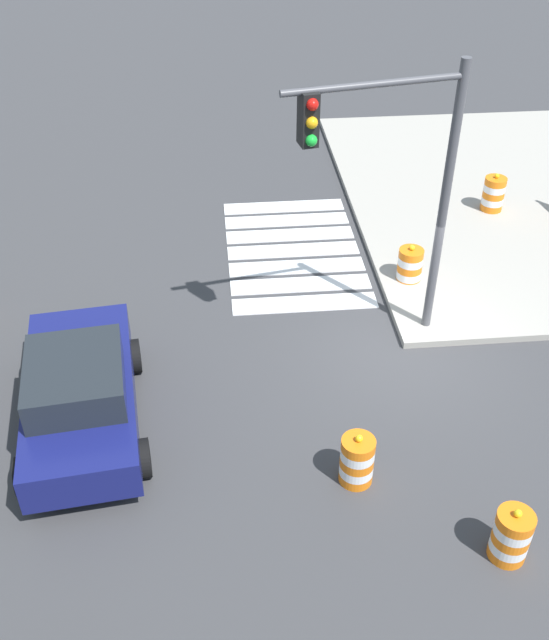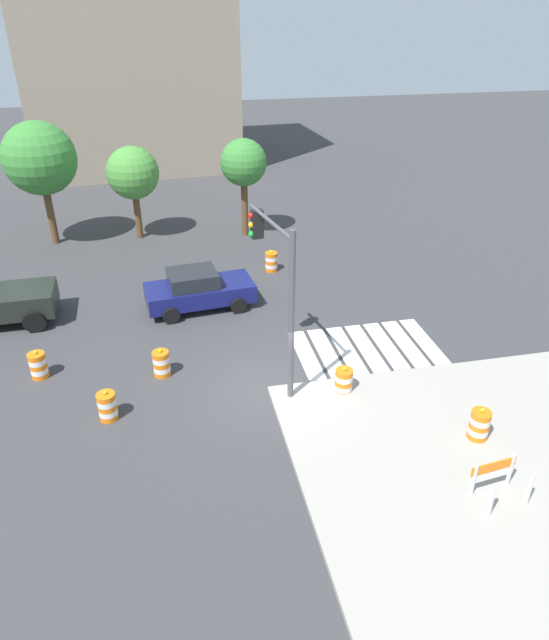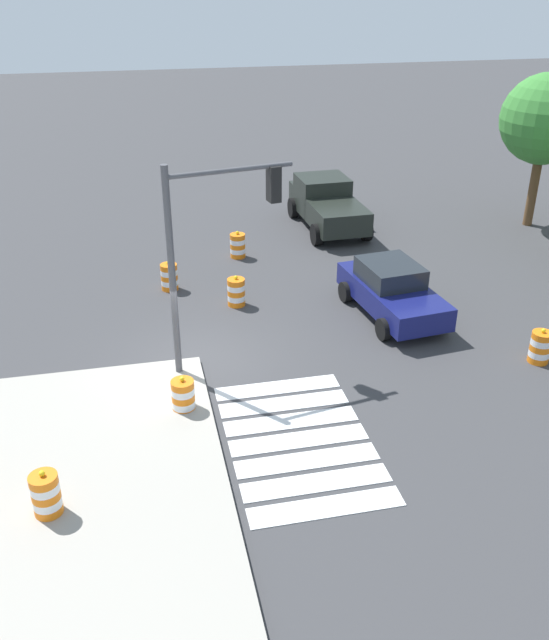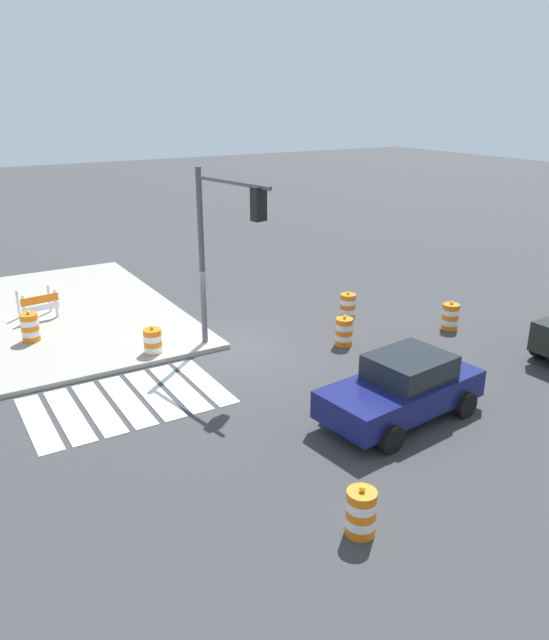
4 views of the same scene
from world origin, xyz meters
TOP-DOWN VIEW (x-y plane):
  - ground_plane at (0.00, 0.00)m, footprint 120.00×120.00m
  - crosswalk_stripes at (4.00, 1.80)m, footprint 5.10×3.20m
  - sports_car at (-1.63, 6.17)m, footprint 4.48×2.50m
  - pickup_truck at (-9.94, 6.48)m, footprint 5.20×2.45m
  - traffic_barrel_near_corner at (1.98, 9.09)m, footprint 0.56×0.56m
  - traffic_barrel_crosswalk_end at (-3.29, 1.60)m, footprint 0.56×0.56m
  - traffic_barrel_median_near at (-4.95, -0.39)m, footprint 0.56×0.56m
  - traffic_barrel_median_far at (2.33, -0.65)m, footprint 0.56×0.56m
  - traffic_barrel_far_curb at (-7.29, 2.33)m, footprint 0.56×0.56m
  - traffic_barrel_on_sidewalk at (5.35, -3.59)m, footprint 0.56×0.56m
  - traffic_light_pole at (0.38, 0.52)m, footprint 0.88×3.25m
  - street_tree_streetside_near at (-8.24, 14.80)m, footprint 3.51×3.51m

SIDE VIEW (x-z plane):
  - ground_plane at x=0.00m, z-range 0.00..0.00m
  - crosswalk_stripes at x=4.00m, z-range 0.00..0.02m
  - traffic_barrel_near_corner at x=1.98m, z-range -0.06..0.96m
  - traffic_barrel_crosswalk_end at x=-3.29m, z-range -0.06..0.96m
  - traffic_barrel_median_near at x=-4.95m, z-range -0.06..0.96m
  - traffic_barrel_median_far at x=2.33m, z-range -0.06..0.96m
  - traffic_barrel_far_curb at x=-7.29m, z-range -0.06..0.96m
  - traffic_barrel_on_sidewalk at x=5.35m, z-range 0.09..1.11m
  - sports_car at x=-1.63m, z-range 0.00..1.63m
  - pickup_truck at x=-9.94m, z-range 0.01..1.93m
  - traffic_light_pole at x=0.38m, z-range 1.16..6.66m
  - street_tree_streetside_near at x=-8.24m, z-range 1.26..7.35m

